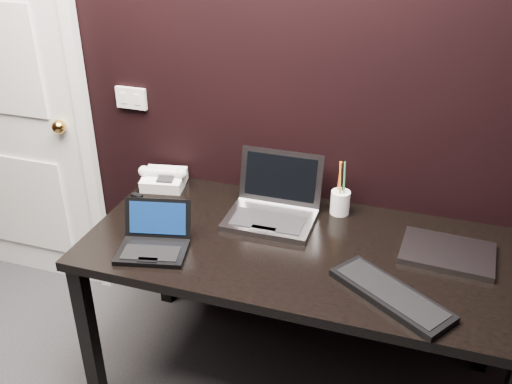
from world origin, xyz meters
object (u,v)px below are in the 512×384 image
(silver_laptop, at_px, (273,208))
(ext_keyboard, at_px, (391,295))
(mobile_phone, at_px, (137,208))
(netbook, at_px, (154,242))
(pen_cup, at_px, (340,201))
(desk, at_px, (299,261))
(desk_phone, at_px, (164,179))
(door, at_px, (3,98))
(closed_laptop, at_px, (448,253))

(silver_laptop, xyz_separation_m, ext_keyboard, (0.54, -0.39, -0.03))
(mobile_phone, bearing_deg, netbook, -48.39)
(netbook, height_order, pen_cup, pen_cup)
(desk, xyz_separation_m, ext_keyboard, (0.38, -0.22, 0.09))
(netbook, xyz_separation_m, desk_phone, (-0.20, 0.48, 0.01))
(door, distance_m, ext_keyboard, 2.13)
(ext_keyboard, bearing_deg, closed_laptop, 61.41)
(desk_phone, bearing_deg, closed_laptop, -7.69)
(ext_keyboard, bearing_deg, desk, 149.84)
(netbook, relative_size, pen_cup, 1.26)
(closed_laptop, xyz_separation_m, pen_cup, (-0.45, 0.19, 0.05))
(silver_laptop, xyz_separation_m, mobile_phone, (-0.55, -0.17, -0.01))
(desk, height_order, mobile_phone, mobile_phone)
(silver_laptop, height_order, desk_phone, silver_laptop)
(door, height_order, desk, door)
(pen_cup, bearing_deg, ext_keyboard, -61.80)
(desk, height_order, netbook, netbook)
(netbook, relative_size, desk_phone, 1.29)
(netbook, xyz_separation_m, silver_laptop, (0.37, 0.37, 0.01))
(netbook, bearing_deg, desk_phone, 112.02)
(door, bearing_deg, netbook, -27.40)
(desk, relative_size, silver_laptop, 4.63)
(silver_laptop, distance_m, ext_keyboard, 0.67)
(pen_cup, bearing_deg, desk, -108.46)
(netbook, xyz_separation_m, mobile_phone, (-0.18, 0.21, 0.00))
(desk, height_order, desk_phone, desk_phone)
(ext_keyboard, distance_m, closed_laptop, 0.37)
(door, distance_m, silver_laptop, 1.52)
(silver_laptop, bearing_deg, desk_phone, 168.92)
(ext_keyboard, distance_m, pen_cup, 0.59)
(desk, relative_size, closed_laptop, 4.76)
(mobile_phone, distance_m, pen_cup, 0.87)
(desk_phone, bearing_deg, ext_keyboard, -24.31)
(desk_phone, xyz_separation_m, mobile_phone, (0.01, -0.28, -0.00))
(closed_laptop, distance_m, pen_cup, 0.49)
(netbook, distance_m, pen_cup, 0.81)
(desk, height_order, pen_cup, pen_cup)
(netbook, bearing_deg, mobile_phone, 131.61)
(silver_laptop, bearing_deg, ext_keyboard, -35.76)
(door, relative_size, ext_keyboard, 4.70)
(netbook, height_order, desk_phone, netbook)
(mobile_phone, bearing_deg, ext_keyboard, -11.53)
(ext_keyboard, distance_m, mobile_phone, 1.12)
(silver_laptop, bearing_deg, closed_laptop, -4.98)
(desk_phone, relative_size, pen_cup, 0.97)
(ext_keyboard, height_order, desk_phone, desk_phone)
(closed_laptop, xyz_separation_m, desk_phone, (-1.28, 0.17, 0.03))
(silver_laptop, distance_m, closed_laptop, 0.72)
(closed_laptop, distance_m, desk_phone, 1.29)
(desk_phone, height_order, mobile_phone, desk_phone)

